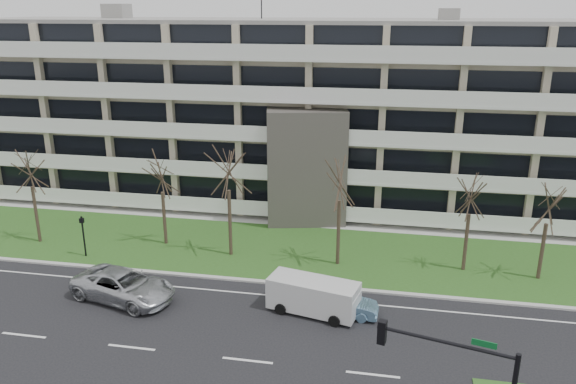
% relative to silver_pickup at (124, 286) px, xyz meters
% --- Properties ---
extents(ground, '(160.00, 160.00, 0.00)m').
position_rel_silver_pickup_xyz_m(ground, '(8.56, -4.53, -0.86)').
color(ground, black).
rests_on(ground, ground).
extents(grass_verge, '(90.00, 10.00, 0.06)m').
position_rel_silver_pickup_xyz_m(grass_verge, '(8.56, 8.47, -0.83)').
color(grass_verge, '#294D19').
rests_on(grass_verge, ground).
extents(curb, '(90.00, 0.35, 0.12)m').
position_rel_silver_pickup_xyz_m(curb, '(8.56, 3.47, -0.80)').
color(curb, '#B2B2AD').
rests_on(curb, ground).
extents(sidewalk, '(90.00, 2.00, 0.08)m').
position_rel_silver_pickup_xyz_m(sidewalk, '(8.56, 13.97, -0.82)').
color(sidewalk, '#B2B2AD').
rests_on(sidewalk, ground).
extents(lane_edge_line, '(90.00, 0.12, 0.01)m').
position_rel_silver_pickup_xyz_m(lane_edge_line, '(8.56, 1.97, -0.86)').
color(lane_edge_line, white).
rests_on(lane_edge_line, ground).
extents(apartment_building, '(60.50, 15.10, 18.75)m').
position_rel_silver_pickup_xyz_m(apartment_building, '(8.56, 20.79, 6.75)').
color(apartment_building, tan).
rests_on(apartment_building, ground).
extents(silver_pickup, '(6.73, 4.33, 1.73)m').
position_rel_silver_pickup_xyz_m(silver_pickup, '(0.00, 0.00, 0.00)').
color(silver_pickup, silver).
rests_on(silver_pickup, ground).
extents(blue_sedan, '(3.96, 1.54, 1.28)m').
position_rel_silver_pickup_xyz_m(blue_sedan, '(12.67, 0.57, -0.22)').
color(blue_sedan, '#75A7CC').
rests_on(blue_sedan, ground).
extents(white_van, '(5.28, 2.90, 1.94)m').
position_rel_silver_pickup_xyz_m(white_van, '(11.10, 0.53, 0.30)').
color(white_van, silver).
rests_on(white_van, ground).
extents(pedestrian_signal, '(0.29, 0.23, 2.94)m').
position_rel_silver_pickup_xyz_m(pedestrian_signal, '(-5.28, 4.98, 1.01)').
color(pedestrian_signal, black).
rests_on(pedestrian_signal, ground).
extents(tree_1, '(3.77, 3.77, 7.53)m').
position_rel_silver_pickup_xyz_m(tree_1, '(-9.87, 6.70, 4.99)').
color(tree_1, '#382B21').
rests_on(tree_1, ground).
extents(tree_2, '(3.51, 3.51, 7.03)m').
position_rel_silver_pickup_xyz_m(tree_2, '(-0.72, 8.04, 4.60)').
color(tree_2, '#382B21').
rests_on(tree_2, ground).
extents(tree_3, '(4.19, 4.19, 8.38)m').
position_rel_silver_pickup_xyz_m(tree_3, '(4.41, 7.06, 5.65)').
color(tree_3, '#382B21').
rests_on(tree_3, ground).
extents(tree_4, '(3.99, 3.99, 7.99)m').
position_rel_silver_pickup_xyz_m(tree_4, '(11.76, 6.93, 5.35)').
color(tree_4, '#382B21').
rests_on(tree_4, ground).
extents(tree_5, '(3.45, 3.45, 6.91)m').
position_rel_silver_pickup_xyz_m(tree_5, '(19.87, 7.56, 4.50)').
color(tree_5, '#382B21').
rests_on(tree_5, ground).
extents(tree_6, '(3.31, 3.31, 6.63)m').
position_rel_silver_pickup_xyz_m(tree_6, '(24.36, 7.13, 4.28)').
color(tree_6, '#382B21').
rests_on(tree_6, ground).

